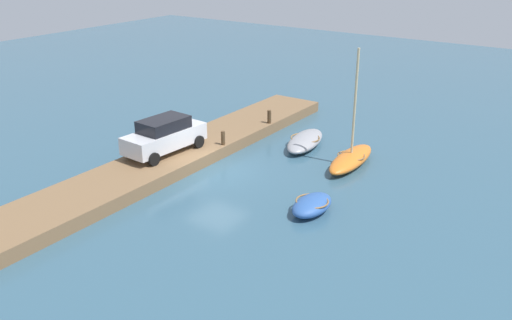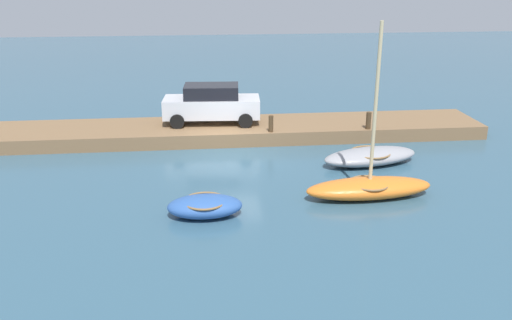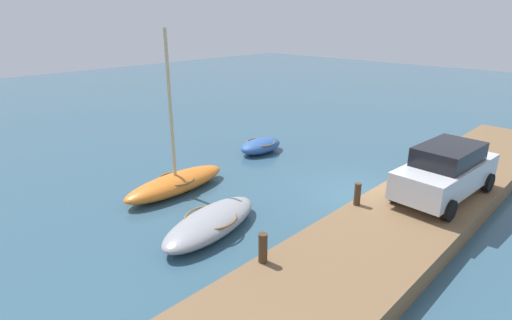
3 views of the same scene
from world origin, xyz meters
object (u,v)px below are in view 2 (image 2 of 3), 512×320
Objects in this scene: rowboat_orange at (369,187)px; mooring_post_mid_west at (271,124)px; rowboat_grey at (370,156)px; parked_car at (212,104)px; dinghy_blue at (205,206)px; mooring_post_west at (368,121)px.

rowboat_orange is 6.59m from mooring_post_mid_west.
parked_car reaches higher than rowboat_grey.
mooring_post_west is at bearing -136.31° from dinghy_blue.
rowboat_grey is 3.00m from mooring_post_west.
mooring_post_mid_west is (2.55, -6.05, 0.57)m from rowboat_orange.
rowboat_grey is 4.62m from mooring_post_mid_west.
rowboat_orange is 9.32m from parked_car.
mooring_post_mid_west is 3.07m from parked_car.
mooring_post_mid_west is (-2.98, -6.93, 0.62)m from dinghy_blue.
rowboat_grey is 5.44× the size of mooring_post_west.
mooring_post_west is at bearing -116.47° from rowboat_grey.
dinghy_blue is (5.54, 0.88, -0.06)m from rowboat_orange.
mooring_post_west reaches higher than mooring_post_mid_west.
dinghy_blue is 10.10m from mooring_post_west.
dinghy_blue is 7.57m from mooring_post_mid_west.
mooring_post_west is at bearing -109.34° from rowboat_orange.
rowboat_orange reaches higher than mooring_post_west.
mooring_post_mid_west is 0.16× the size of parked_car.
mooring_post_west is 0.17× the size of parked_car.
mooring_post_mid_west is (3.60, -2.83, 0.64)m from rowboat_grey.
rowboat_orange is 1.41× the size of rowboat_grey.
rowboat_orange is at bearing 112.88° from mooring_post_mid_west.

